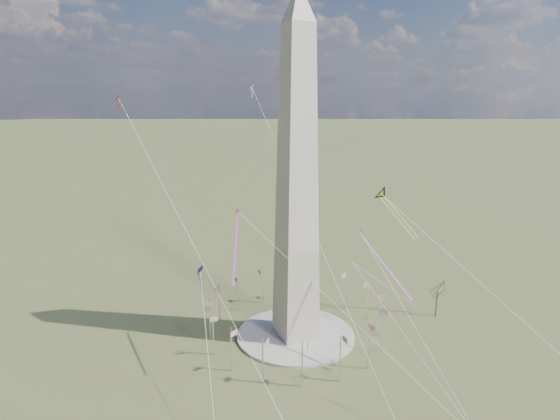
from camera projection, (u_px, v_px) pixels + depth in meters
name	position (u px, v px, depth m)	size (l,w,h in m)	color
ground	(296.00, 336.00, 152.97)	(2000.00, 2000.00, 0.00)	#50552A
plaza	(296.00, 335.00, 152.87)	(36.00, 36.00, 0.80)	beige
washington_monument	(297.00, 183.00, 140.82)	(15.56, 15.56, 100.00)	#AAA58E
flagpole_ring	(296.00, 314.00, 151.12)	(54.40, 54.40, 13.00)	silver
tree_near	(438.00, 291.00, 163.39)	(7.44, 7.44, 13.03)	#4D3C2E
kite_delta_black	(384.00, 197.00, 160.03)	(7.68, 17.35, 14.13)	black
kite_diamond_purple	(200.00, 273.00, 140.39)	(2.18, 3.21, 9.50)	#381970
kite_streamer_left	(377.00, 255.00, 134.18)	(4.58, 20.52, 14.15)	#FF283A
kite_streamer_mid	(236.00, 236.00, 132.58)	(9.58, 19.80, 14.46)	#FF283A
kite_streamer_right	(373.00, 276.00, 168.51)	(19.07, 15.02, 15.77)	#FF283A
kite_small_red	(118.00, 98.00, 144.16)	(1.45, 2.29, 5.09)	red
kite_small_white	(252.00, 88.00, 173.22)	(1.28, 2.01, 4.45)	white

